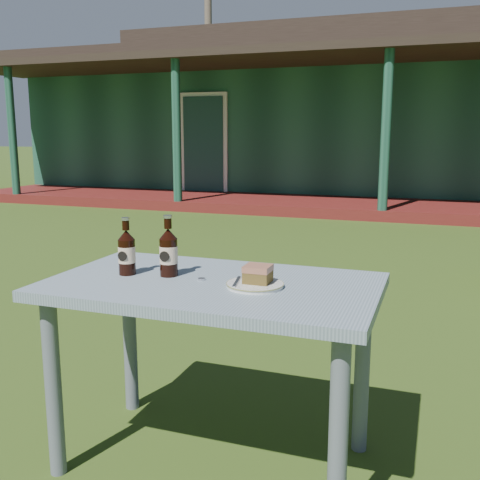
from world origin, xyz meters
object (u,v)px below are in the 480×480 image
at_px(cafe_table, 213,308).
at_px(cake_slice, 258,274).
at_px(cola_bottle_near, 169,252).
at_px(cola_bottle_far, 127,252).
at_px(plate, 255,285).

relative_size(cafe_table, cake_slice, 13.04).
bearing_deg(cake_slice, cola_bottle_near, 175.68).
bearing_deg(cola_bottle_near, cafe_table, -6.11).
bearing_deg(cola_bottle_far, plate, -0.69).
bearing_deg(cola_bottle_far, cola_bottle_near, 11.72).
bearing_deg(cafe_table, cola_bottle_near, 173.89).
bearing_deg(cafe_table, plate, -6.56).
distance_m(plate, cola_bottle_far, 0.52).
relative_size(cafe_table, cola_bottle_near, 5.16).
height_order(plate, cola_bottle_far, cola_bottle_far).
xyz_separation_m(cafe_table, cola_bottle_far, (-0.35, -0.01, 0.19)).
distance_m(cafe_table, plate, 0.20).
relative_size(cafe_table, cola_bottle_far, 5.44).
xyz_separation_m(cafe_table, cake_slice, (0.18, -0.01, 0.15)).
height_order(cake_slice, cola_bottle_near, cola_bottle_near).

